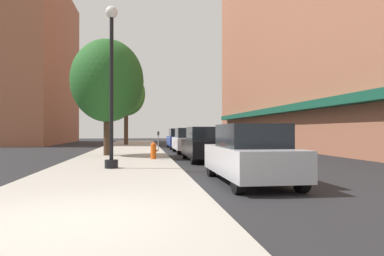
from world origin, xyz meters
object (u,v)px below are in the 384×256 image
parking_meter_near (158,139)px  car_silver (250,155)px  fire_hydrant (153,151)px  tree_near (126,94)px  car_blue (179,139)px  lamppost (111,83)px  car_white (188,141)px  tree_mid (107,81)px  car_black (205,144)px

parking_meter_near → car_silver: bearing=-82.0°
fire_hydrant → parking_meter_near: bearing=85.4°
tree_near → car_blue: size_ratio=1.66×
lamppost → fire_hydrant: bearing=67.2°
lamppost → car_blue: bearing=75.3°
fire_hydrant → tree_near: bearing=96.8°
fire_hydrant → tree_near: tree_near is taller
car_silver → car_blue: size_ratio=1.00×
fire_hydrant → car_silver: size_ratio=0.18×
car_white → car_blue: same height
fire_hydrant → car_blue: bearing=78.1°
tree_mid → car_black: 6.75m
lamppost → car_black: 6.04m
tree_mid → car_black: size_ratio=1.49×
car_blue → parking_meter_near: bearing=-112.6°
parking_meter_near → tree_near: tree_near is taller
fire_hydrant → car_black: (2.47, -0.19, 0.29)m
parking_meter_near → tree_near: (-2.65, 11.32, 4.11)m
parking_meter_near → lamppost: bearing=-101.7°
tree_mid → car_silver: bearing=-64.4°
car_blue → car_silver: bearing=-92.2°
parking_meter_near → car_white: 2.00m
parking_meter_near → tree_mid: tree_mid is taller
car_silver → car_black: 7.18m
tree_near → car_black: bearing=-75.7°
car_black → lamppost: bearing=-137.2°
fire_hydrant → car_white: bearing=67.9°
fire_hydrant → car_black: 2.50m
car_black → car_blue: (0.00, 11.94, 0.00)m
tree_near → car_blue: (4.60, -6.08, -4.26)m
fire_hydrant → car_black: car_black is taller
lamppost → fire_hydrant: (1.64, 3.91, -2.68)m
fire_hydrant → car_silver: car_silver is taller
car_blue → tree_mid: bearing=-121.3°
lamppost → car_black: (4.11, 3.71, -2.39)m
fire_hydrant → car_black: bearing=-4.5°
car_black → car_blue: same height
parking_meter_near → tree_near: bearing=103.2°
fire_hydrant → parking_meter_near: parking_meter_near is taller
fire_hydrant → tree_near: 18.52m
tree_near → tree_mid: 14.96m
car_silver → car_white: 13.46m
parking_meter_near → car_blue: car_blue is taller
parking_meter_near → tree_mid: (-2.98, -3.61, 3.29)m
car_silver → car_white: (0.00, 13.46, 0.00)m
car_white → car_black: bearing=-91.5°
lamppost → car_silver: size_ratio=1.37×
parking_meter_near → car_blue: (1.95, 5.24, -0.14)m
tree_near → car_blue: tree_near is taller
lamppost → car_blue: size_ratio=1.37×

